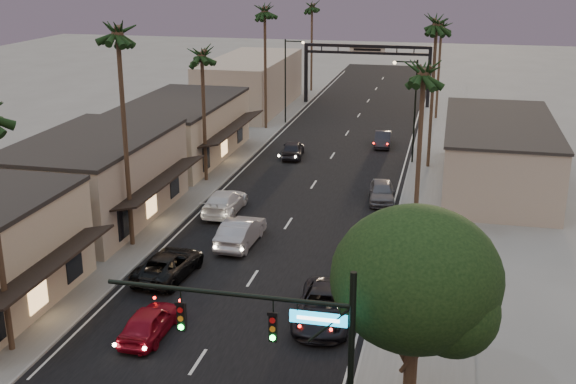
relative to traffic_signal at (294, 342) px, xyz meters
The scene contains 29 objects.
ground 36.80m from the traffic_signal, 98.98° to the left, with size 200.00×200.00×0.00m, color slate.
road 41.70m from the traffic_signal, 97.90° to the left, with size 14.00×120.00×0.02m, color black.
sidewalk_left 50.60m from the traffic_signal, 107.56° to the left, with size 5.00×92.00×0.12m, color slate.
sidewalk_right 48.41m from the traffic_signal, 85.46° to the left, with size 5.00×92.00×0.12m, color slate.
storefront_mid 28.96m from the traffic_signal, 130.35° to the left, with size 8.00×14.00×5.50m, color gray.
storefront_far 42.43m from the traffic_signal, 116.19° to the left, with size 8.00×16.00×5.00m, color #BEAF91.
storefront_dist 63.83m from the traffic_signal, 107.03° to the left, with size 8.00×20.00×6.00m, color gray.
building_right 37.04m from the traffic_signal, 77.00° to the left, with size 8.00×18.00×5.00m, color gray.
traffic_signal is the anchor object (origin of this frame).
corner_tree 5.20m from the traffic_signal, 42.31° to the left, with size 6.20×6.20×8.80m.
arch 66.24m from the traffic_signal, 94.93° to the left, with size 15.20×0.40×7.27m.
streetlight_right 41.02m from the traffic_signal, 88.28° to the left, with size 2.13×0.30×9.00m.
streetlight_left 55.45m from the traffic_signal, 103.14° to the left, with size 2.13×0.30×9.00m.
palm_lb 24.44m from the traffic_signal, 128.44° to the left, with size 3.20×3.20×15.20m.
palm_lc 35.46m from the traffic_signal, 114.06° to the left, with size 3.20×3.20×12.20m.
palm_ld 53.47m from the traffic_signal, 105.65° to the left, with size 3.20×3.20×14.20m.
palm_ra 21.19m from the traffic_signal, 81.72° to the left, with size 3.20×3.20×13.20m.
palm_rb 40.77m from the traffic_signal, 85.84° to the left, with size 3.20×3.20×14.20m.
palm_rc 60.31m from the traffic_signal, 87.22° to the left, with size 3.20×3.20×12.20m.
palm_far 75.58m from the traffic_signal, 100.70° to the left, with size 3.20×3.20×13.20m.
oncoming_red 12.40m from the traffic_signal, 138.42° to the left, with size 1.75×4.36×1.49m, color maroon.
oncoming_pickup 18.08m from the traffic_signal, 126.02° to the left, with size 2.48×5.39×1.50m, color black.
oncoming_silver 21.58m from the traffic_signal, 111.47° to the left, with size 1.83×5.23×1.72m, color gray.
oncoming_white 27.65m from the traffic_signal, 112.72° to the left, with size 2.24×5.50×1.60m, color silver.
oncoming_dgrey 41.87m from the traffic_signal, 102.60° to the left, with size 1.80×4.47×1.52m, color black.
curbside_near 11.83m from the traffic_signal, 94.58° to the left, with size 2.67×5.79×1.61m, color black.
curbside_black 17.62m from the traffic_signal, 88.28° to the left, with size 2.15×5.29×1.53m, color black.
curbside_grey 30.35m from the traffic_signal, 90.06° to the left, with size 1.81×4.51×1.54m, color #56575C.
curbside_far 46.64m from the traffic_signal, 91.99° to the left, with size 1.47×4.22×1.39m, color black.
Camera 1 is at (10.21, -16.54, 17.15)m, focal length 45.00 mm.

